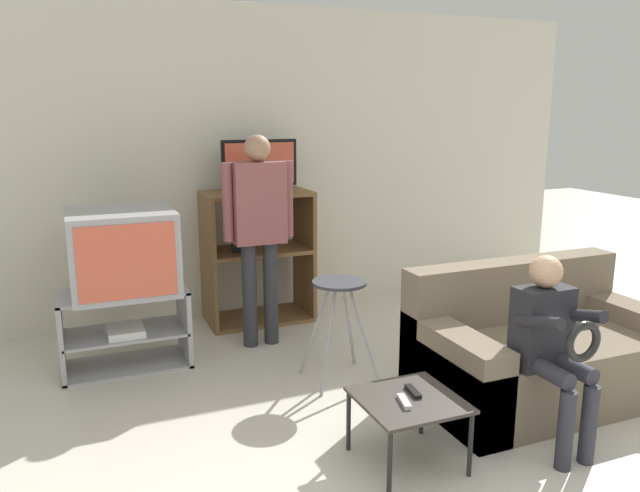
{
  "coord_description": "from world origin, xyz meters",
  "views": [
    {
      "loc": [
        -1.5,
        -1.68,
        1.77
      ],
      "look_at": [
        -0.02,
        1.91,
        0.9
      ],
      "focal_mm": 35.0,
      "sensor_mm": 36.0,
      "label": 1
    }
  ],
  "objects_px": {
    "couch": "(538,353)",
    "person_standing_adult": "(259,221)",
    "television_flat": "(260,167)",
    "television_main": "(122,251)",
    "media_shelf": "(258,256)",
    "remote_control_white": "(404,401)",
    "person_seated_child": "(551,338)",
    "folding_stool": "(339,300)",
    "remote_control_black": "(413,391)",
    "snack_table": "(408,405)",
    "tv_stand": "(125,330)"
  },
  "relations": [
    {
      "from": "media_shelf",
      "to": "person_standing_adult",
      "type": "height_order",
      "value": "person_standing_adult"
    },
    {
      "from": "television_main",
      "to": "television_flat",
      "type": "distance_m",
      "value": 1.37
    },
    {
      "from": "media_shelf",
      "to": "snack_table",
      "type": "xyz_separation_m",
      "value": [
        0.05,
        -2.39,
        -0.24
      ]
    },
    {
      "from": "remote_control_white",
      "to": "person_seated_child",
      "type": "height_order",
      "value": "person_seated_child"
    },
    {
      "from": "person_standing_adult",
      "to": "snack_table",
      "type": "bearing_deg",
      "value": -83.88
    },
    {
      "from": "television_flat",
      "to": "person_seated_child",
      "type": "bearing_deg",
      "value": -72.55
    },
    {
      "from": "media_shelf",
      "to": "folding_stool",
      "type": "xyz_separation_m",
      "value": [
        0.14,
        -1.35,
        -0.01
      ]
    },
    {
      "from": "television_main",
      "to": "television_flat",
      "type": "height_order",
      "value": "television_flat"
    },
    {
      "from": "television_flat",
      "to": "person_standing_adult",
      "type": "bearing_deg",
      "value": -108.39
    },
    {
      "from": "remote_control_black",
      "to": "snack_table",
      "type": "bearing_deg",
      "value": -133.82
    },
    {
      "from": "television_main",
      "to": "remote_control_black",
      "type": "bearing_deg",
      "value": -55.18
    },
    {
      "from": "remote_control_black",
      "to": "person_seated_child",
      "type": "distance_m",
      "value": 0.77
    },
    {
      "from": "television_flat",
      "to": "remote_control_white",
      "type": "height_order",
      "value": "television_flat"
    },
    {
      "from": "tv_stand",
      "to": "folding_stool",
      "type": "relative_size",
      "value": 1.24
    },
    {
      "from": "couch",
      "to": "person_seated_child",
      "type": "height_order",
      "value": "person_seated_child"
    },
    {
      "from": "couch",
      "to": "television_main",
      "type": "bearing_deg",
      "value": 148.12
    },
    {
      "from": "snack_table",
      "to": "media_shelf",
      "type": "bearing_deg",
      "value": 91.2
    },
    {
      "from": "remote_control_black",
      "to": "couch",
      "type": "relative_size",
      "value": 0.09
    },
    {
      "from": "tv_stand",
      "to": "television_flat",
      "type": "height_order",
      "value": "television_flat"
    },
    {
      "from": "couch",
      "to": "person_standing_adult",
      "type": "distance_m",
      "value": 2.11
    },
    {
      "from": "television_flat",
      "to": "remote_control_white",
      "type": "distance_m",
      "value": 2.59
    },
    {
      "from": "television_main",
      "to": "person_standing_adult",
      "type": "xyz_separation_m",
      "value": [
        0.97,
        0.05,
        0.13
      ]
    },
    {
      "from": "folding_stool",
      "to": "person_standing_adult",
      "type": "xyz_separation_m",
      "value": [
        -0.29,
        0.8,
        0.41
      ]
    },
    {
      "from": "person_seated_child",
      "to": "television_flat",
      "type": "bearing_deg",
      "value": 107.45
    },
    {
      "from": "folding_stool",
      "to": "remote_control_black",
      "type": "relative_size",
      "value": 4.73
    },
    {
      "from": "snack_table",
      "to": "remote_control_black",
      "type": "xyz_separation_m",
      "value": [
        0.05,
        0.04,
        0.05
      ]
    },
    {
      "from": "media_shelf",
      "to": "remote_control_white",
      "type": "relative_size",
      "value": 7.61
    },
    {
      "from": "television_main",
      "to": "media_shelf",
      "type": "xyz_separation_m",
      "value": [
        1.12,
        0.59,
        -0.26
      ]
    },
    {
      "from": "remote_control_white",
      "to": "media_shelf",
      "type": "bearing_deg",
      "value": 104.17
    },
    {
      "from": "remote_control_black",
      "to": "remote_control_white",
      "type": "height_order",
      "value": "same"
    },
    {
      "from": "couch",
      "to": "person_seated_child",
      "type": "distance_m",
      "value": 0.69
    },
    {
      "from": "media_shelf",
      "to": "folding_stool",
      "type": "relative_size",
      "value": 1.61
    },
    {
      "from": "media_shelf",
      "to": "remote_control_black",
      "type": "xyz_separation_m",
      "value": [
        0.1,
        -2.35,
        -0.2
      ]
    },
    {
      "from": "couch",
      "to": "person_seated_child",
      "type": "xyz_separation_m",
      "value": [
        -0.37,
        -0.48,
        0.32
      ]
    },
    {
      "from": "person_standing_adult",
      "to": "remote_control_white",
      "type": "bearing_deg",
      "value": -85.41
    },
    {
      "from": "tv_stand",
      "to": "snack_table",
      "type": "height_order",
      "value": "tv_stand"
    },
    {
      "from": "television_flat",
      "to": "remote_control_white",
      "type": "bearing_deg",
      "value": -90.64
    },
    {
      "from": "media_shelf",
      "to": "couch",
      "type": "relative_size",
      "value": 0.71
    },
    {
      "from": "media_shelf",
      "to": "folding_stool",
      "type": "bearing_deg",
      "value": -84.08
    },
    {
      "from": "tv_stand",
      "to": "person_standing_adult",
      "type": "xyz_separation_m",
      "value": [
        0.99,
        0.04,
        0.69
      ]
    },
    {
      "from": "folding_stool",
      "to": "snack_table",
      "type": "bearing_deg",
      "value": -94.94
    },
    {
      "from": "snack_table",
      "to": "person_standing_adult",
      "type": "height_order",
      "value": "person_standing_adult"
    },
    {
      "from": "couch",
      "to": "person_standing_adult",
      "type": "xyz_separation_m",
      "value": [
        -1.34,
        1.48,
        0.68
      ]
    },
    {
      "from": "folding_stool",
      "to": "television_main",
      "type": "bearing_deg",
      "value": 149.08
    },
    {
      "from": "person_standing_adult",
      "to": "person_seated_child",
      "type": "height_order",
      "value": "person_standing_adult"
    },
    {
      "from": "folding_stool",
      "to": "person_seated_child",
      "type": "relative_size",
      "value": 0.67
    },
    {
      "from": "tv_stand",
      "to": "folding_stool",
      "type": "xyz_separation_m",
      "value": [
        1.28,
        -0.76,
        0.28
      ]
    },
    {
      "from": "remote_control_black",
      "to": "couch",
      "type": "xyz_separation_m",
      "value": [
        1.09,
        0.32,
        -0.08
      ]
    },
    {
      "from": "person_seated_child",
      "to": "folding_stool",
      "type": "bearing_deg",
      "value": 120.2
    },
    {
      "from": "television_flat",
      "to": "television_main",
      "type": "bearing_deg",
      "value": -153.0
    }
  ]
}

